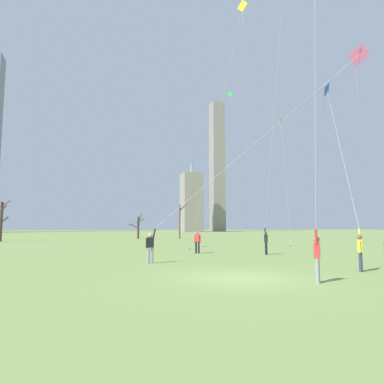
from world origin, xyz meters
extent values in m
plane|color=#7A934C|center=(0.00, 0.00, 0.00)|extent=(400.00, 400.00, 0.00)
cylinder|color=gray|center=(-2.45, 6.06, 0.42)|extent=(0.14, 0.14, 0.85)
cylinder|color=gray|center=(-2.23, 6.09, 0.42)|extent=(0.14, 0.14, 0.85)
cube|color=black|center=(-2.34, 6.08, 1.12)|extent=(0.36, 0.24, 0.54)
sphere|color=tan|center=(-2.34, 6.08, 1.51)|extent=(0.22, 0.22, 0.22)
cylinder|color=black|center=(-2.55, 6.05, 1.09)|extent=(0.09, 0.09, 0.55)
cylinder|color=black|center=(-2.13, 6.10, 1.59)|extent=(0.21, 0.11, 0.56)
cube|color=pink|center=(12.28, 5.78, 14.00)|extent=(1.45, 0.63, 1.46)
cylinder|color=black|center=(12.28, 5.78, 14.00)|extent=(0.03, 0.50, 0.91)
cylinder|color=pink|center=(12.29, 6.07, 12.39)|extent=(0.02, 0.02, 2.16)
cylinder|color=silver|center=(5.07, 5.94, 7.93)|extent=(14.42, 0.33, 12.17)
cylinder|color=black|center=(6.61, 9.31, 0.42)|extent=(0.14, 0.14, 0.85)
cylinder|color=black|center=(6.47, 9.14, 0.42)|extent=(0.14, 0.14, 0.85)
cube|color=black|center=(6.54, 9.23, 1.12)|extent=(0.37, 0.39, 0.54)
sphere|color=tan|center=(6.54, 9.23, 1.51)|extent=(0.22, 0.22, 0.22)
cylinder|color=black|center=(6.68, 9.39, 1.09)|extent=(0.09, 0.09, 0.55)
cylinder|color=black|center=(6.41, 9.07, 1.59)|extent=(0.20, 0.21, 0.56)
cylinder|color=silver|center=(3.82, 3.00, 10.08)|extent=(5.18, 12.14, 16.48)
cylinder|color=#33384C|center=(5.80, -0.10, 0.42)|extent=(0.14, 0.14, 0.85)
cylinder|color=#33384C|center=(5.96, 0.06, 0.42)|extent=(0.14, 0.14, 0.85)
cube|color=yellow|center=(5.88, -0.02, 1.12)|extent=(0.38, 0.38, 0.54)
sphere|color=brown|center=(5.88, -0.02, 1.51)|extent=(0.22, 0.22, 0.22)
cylinder|color=yellow|center=(5.73, -0.16, 1.09)|extent=(0.09, 0.09, 0.55)
cylinder|color=yellow|center=(6.03, 0.12, 1.59)|extent=(0.21, 0.20, 0.56)
cube|color=blue|center=(11.31, 8.03, 12.26)|extent=(0.96, 0.74, 1.14)
cylinder|color=black|center=(11.31, 8.03, 12.26)|extent=(0.29, 0.20, 0.72)
cylinder|color=blue|center=(11.15, 8.14, 11.02)|extent=(0.02, 0.02, 1.64)
cylinder|color=silver|center=(8.67, 4.08, 7.06)|extent=(5.29, 7.92, 10.43)
cylinder|color=gray|center=(2.18, -1.85, 0.42)|extent=(0.14, 0.14, 0.85)
cylinder|color=gray|center=(2.04, -2.02, 0.42)|extent=(0.14, 0.14, 0.85)
cube|color=red|center=(2.11, -1.94, 1.12)|extent=(0.37, 0.39, 0.54)
sphere|color=#9E7051|center=(2.11, -1.94, 1.51)|extent=(0.22, 0.22, 0.22)
cylinder|color=red|center=(2.25, -1.78, 1.09)|extent=(0.09, 0.09, 0.55)
cylinder|color=red|center=(1.97, -2.10, 1.59)|extent=(0.20, 0.21, 0.56)
cylinder|color=silver|center=(0.57, -4.20, 7.45)|extent=(2.82, 4.22, 11.22)
cylinder|color=black|center=(2.35, 11.72, 0.42)|extent=(0.14, 0.14, 0.85)
cylinder|color=black|center=(2.17, 11.86, 0.42)|extent=(0.14, 0.14, 0.85)
cube|color=red|center=(2.26, 11.79, 1.12)|extent=(0.39, 0.37, 0.54)
sphere|color=#9E7051|center=(2.26, 11.79, 1.51)|extent=(0.22, 0.22, 0.22)
cylinder|color=red|center=(2.43, 11.66, 1.09)|extent=(0.09, 0.09, 0.55)
cylinder|color=red|center=(2.10, 11.92, 1.09)|extent=(0.09, 0.09, 0.55)
cube|color=yellow|center=(6.85, 12.90, 21.31)|extent=(0.62, 0.84, 0.99)
cylinder|color=black|center=(6.85, 12.90, 21.31)|extent=(0.16, 0.18, 0.64)
cylinder|color=yellow|center=(6.93, 13.00, 20.23)|extent=(0.02, 0.02, 1.40)
cylinder|color=silver|center=(4.94, 14.50, 10.68)|extent=(3.84, 3.21, 21.27)
cylinder|color=#3F3833|center=(3.02, 16.10, 0.04)|extent=(0.10, 0.10, 0.08)
cube|color=green|center=(10.45, 23.72, 17.91)|extent=(0.70, 0.35, 0.75)
cylinder|color=black|center=(10.45, 23.72, 17.91)|extent=(0.05, 0.18, 0.48)
cylinder|color=silver|center=(12.68, 23.30, 8.98)|extent=(4.48, 0.84, 17.88)
cylinder|color=#3F3833|center=(14.92, 22.89, 0.04)|extent=(0.10, 0.10, 0.08)
cube|color=orange|center=(15.35, 20.46, 14.19)|extent=(0.65, 0.86, 1.02)
cylinder|color=black|center=(15.35, 20.46, 14.19)|extent=(0.25, 0.11, 0.66)
cylinder|color=silver|center=(14.86, 19.15, 7.12)|extent=(1.00, 2.63, 14.15)
cylinder|color=#3F3833|center=(14.37, 17.84, 0.04)|extent=(0.10, 0.10, 0.08)
cylinder|color=#423326|center=(2.71, 43.96, 1.82)|extent=(0.36, 0.36, 3.64)
cylinder|color=#423326|center=(1.96, 44.08, 2.13)|extent=(1.58, 0.39, 0.80)
cylinder|color=#423326|center=(3.16, 43.76, 3.06)|extent=(1.03, 0.56, 0.66)
cylinder|color=#423326|center=(3.09, 44.55, 3.53)|extent=(0.92, 1.31, 1.30)
cylinder|color=#423326|center=(2.49, 43.25, 2.47)|extent=(0.55, 1.51, 0.87)
cylinder|color=#423326|center=(-16.49, 38.63, 2.65)|extent=(0.39, 0.39, 5.30)
cylinder|color=#423326|center=(-15.91, 38.05, 5.05)|extent=(1.28, 1.28, 0.81)
cylinder|color=#423326|center=(-16.22, 39.26, 2.93)|extent=(0.75, 1.40, 0.87)
cylinder|color=#423326|center=(-16.18, 38.34, 4.47)|extent=(0.82, 0.78, 0.79)
cylinder|color=brown|center=(9.60, 43.09, 2.86)|extent=(0.28, 0.28, 5.72)
cylinder|color=brown|center=(10.24, 43.13, 5.23)|extent=(1.36, 0.20, 1.32)
cylinder|color=brown|center=(9.51, 42.60, 5.27)|extent=(0.30, 1.07, 0.77)
cylinder|color=brown|center=(9.88, 42.67, 5.11)|extent=(0.67, 0.93, 0.60)
cylinder|color=brown|center=(10.12, 42.39, 5.42)|extent=(1.14, 1.49, 1.15)
cube|color=gray|center=(50.63, 127.31, 29.43)|extent=(5.58, 5.99, 58.85)
cube|color=gray|center=(34.88, 116.30, 11.76)|extent=(7.82, 7.40, 23.53)
cylinder|color=#99999E|center=(34.88, 116.30, 25.60)|extent=(0.80, 0.80, 4.14)
camera|label=1|loc=(-5.74, -12.01, 1.95)|focal=31.32mm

